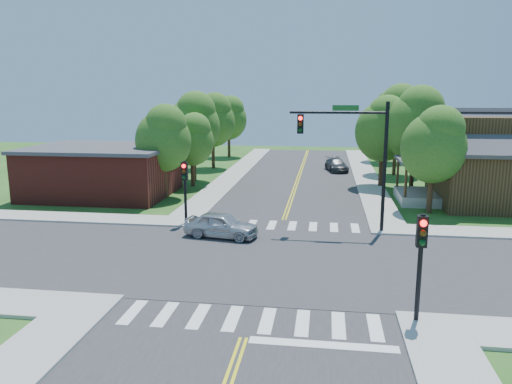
# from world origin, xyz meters

# --- Properties ---
(ground) EXTENTS (100.00, 100.00, 0.00)m
(ground) POSITION_xyz_m (0.00, 0.00, 0.00)
(ground) COLOR #244F18
(ground) RESTS_ON ground
(road_ns) EXTENTS (10.00, 90.00, 0.04)m
(road_ns) POSITION_xyz_m (0.00, 0.00, 0.02)
(road_ns) COLOR #2D2D30
(road_ns) RESTS_ON ground
(road_ew) EXTENTS (90.00, 10.00, 0.04)m
(road_ew) POSITION_xyz_m (0.00, 0.00, 0.03)
(road_ew) COLOR #2D2D30
(road_ew) RESTS_ON ground
(intersection_patch) EXTENTS (10.20, 10.20, 0.06)m
(intersection_patch) POSITION_xyz_m (0.00, 0.00, 0.00)
(intersection_patch) COLOR #2D2D30
(intersection_patch) RESTS_ON ground
(sidewalk_ne) EXTENTS (40.00, 40.00, 0.14)m
(sidewalk_ne) POSITION_xyz_m (15.82, 15.82, 0.07)
(sidewalk_ne) COLOR #9E9B93
(sidewalk_ne) RESTS_ON ground
(sidewalk_nw) EXTENTS (40.00, 40.00, 0.14)m
(sidewalk_nw) POSITION_xyz_m (-15.82, 15.82, 0.07)
(sidewalk_nw) COLOR #9E9B93
(sidewalk_nw) RESTS_ON ground
(crosswalk_north) EXTENTS (8.85, 2.00, 0.01)m
(crosswalk_north) POSITION_xyz_m (0.00, 6.20, 0.05)
(crosswalk_north) COLOR white
(crosswalk_north) RESTS_ON ground
(crosswalk_south) EXTENTS (8.85, 2.00, 0.01)m
(crosswalk_south) POSITION_xyz_m (0.00, -6.20, 0.05)
(crosswalk_south) COLOR white
(crosswalk_south) RESTS_ON ground
(centerline) EXTENTS (0.30, 90.00, 0.01)m
(centerline) POSITION_xyz_m (0.00, 0.00, 0.05)
(centerline) COLOR yellow
(centerline) RESTS_ON ground
(stop_bar) EXTENTS (4.60, 0.45, 0.09)m
(stop_bar) POSITION_xyz_m (2.50, -7.60, 0.00)
(stop_bar) COLOR white
(stop_bar) RESTS_ON ground
(signal_mast_ne) EXTENTS (5.30, 0.42, 7.20)m
(signal_mast_ne) POSITION_xyz_m (3.91, 5.59, 4.85)
(signal_mast_ne) COLOR black
(signal_mast_ne) RESTS_ON ground
(signal_pole_se) EXTENTS (0.34, 0.42, 3.80)m
(signal_pole_se) POSITION_xyz_m (5.60, -5.62, 2.66)
(signal_pole_se) COLOR black
(signal_pole_se) RESTS_ON ground
(signal_pole_nw) EXTENTS (0.34, 0.42, 3.80)m
(signal_pole_nw) POSITION_xyz_m (-5.60, 5.58, 2.66)
(signal_pole_nw) COLOR black
(signal_pole_nw) RESTS_ON ground
(house_ne) EXTENTS (13.05, 8.80, 7.11)m
(house_ne) POSITION_xyz_m (15.11, 14.23, 3.33)
(house_ne) COLOR black
(house_ne) RESTS_ON ground
(building_nw) EXTENTS (10.40, 8.40, 3.73)m
(building_nw) POSITION_xyz_m (-14.20, 13.20, 1.88)
(building_nw) COLOR maroon
(building_nw) RESTS_ON ground
(tree_e_a) EXTENTS (4.07, 3.87, 6.92)m
(tree_e_a) POSITION_xyz_m (9.22, 10.75, 4.53)
(tree_e_a) COLOR #382314
(tree_e_a) RESTS_ON ground
(tree_e_b) EXTENTS (4.85, 4.61, 8.25)m
(tree_e_b) POSITION_xyz_m (9.25, 18.14, 5.40)
(tree_e_b) COLOR #382314
(tree_e_b) RESTS_ON ground
(tree_e_c) EXTENTS (4.99, 4.74, 8.49)m
(tree_e_c) POSITION_xyz_m (8.89, 25.83, 5.56)
(tree_e_c) COLOR #382314
(tree_e_c) RESTS_ON ground
(tree_e_d) EXTENTS (4.67, 4.43, 7.93)m
(tree_e_d) POSITION_xyz_m (9.10, 34.93, 5.20)
(tree_e_d) COLOR #382314
(tree_e_d) RESTS_ON ground
(tree_w_a) EXTENTS (4.05, 3.85, 6.89)m
(tree_w_a) POSITION_xyz_m (-9.22, 12.95, 4.51)
(tree_w_a) COLOR #382314
(tree_w_a) RESTS_ON ground
(tree_w_b) EXTENTS (4.59, 4.37, 7.81)m
(tree_w_b) POSITION_xyz_m (-8.88, 20.09, 5.12)
(tree_w_b) COLOR #382314
(tree_w_b) RESTS_ON ground
(tree_w_c) EXTENTS (4.52, 4.30, 7.69)m
(tree_w_c) POSITION_xyz_m (-8.94, 27.75, 5.04)
(tree_w_c) COLOR #382314
(tree_w_c) RESTS_ON ground
(tree_w_d) EXTENTS (4.30, 4.09, 7.31)m
(tree_w_d) POSITION_xyz_m (-9.08, 36.91, 4.79)
(tree_w_d) COLOR #382314
(tree_w_d) RESTS_ON ground
(tree_house) EXTENTS (4.41, 4.19, 7.49)m
(tree_house) POSITION_xyz_m (6.98, 19.37, 4.91)
(tree_house) COLOR #382314
(tree_house) RESTS_ON ground
(tree_bldg) EXTENTS (3.58, 3.40, 6.09)m
(tree_bldg) POSITION_xyz_m (-8.37, 17.67, 3.99)
(tree_bldg) COLOR #382314
(tree_bldg) RESTS_ON ground
(car_silver) EXTENTS (2.94, 4.51, 1.35)m
(car_silver) POSITION_xyz_m (-3.01, 3.38, 0.68)
(car_silver) COLOR silver
(car_silver) RESTS_ON ground
(car_dgrey) EXTENTS (3.44, 4.89, 1.22)m
(car_dgrey) POSITION_xyz_m (3.47, 27.36, 0.61)
(car_dgrey) COLOR #333639
(car_dgrey) RESTS_ON ground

